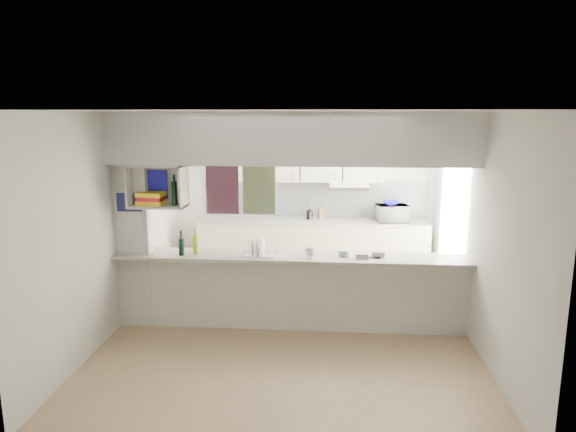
# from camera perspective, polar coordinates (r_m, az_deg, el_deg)

# --- Properties ---
(floor) EXTENTS (4.80, 4.80, 0.00)m
(floor) POSITION_cam_1_polar(r_m,az_deg,el_deg) (6.42, 0.28, -12.32)
(floor) COLOR #9B7D5A
(floor) RESTS_ON ground
(ceiling) EXTENTS (4.80, 4.80, 0.00)m
(ceiling) POSITION_cam_1_polar(r_m,az_deg,el_deg) (5.89, 0.31, 11.55)
(ceiling) COLOR white
(ceiling) RESTS_ON wall_back
(wall_back) EXTENTS (4.20, 0.00, 4.20)m
(wall_back) POSITION_cam_1_polar(r_m,az_deg,el_deg) (8.38, 1.54, 2.55)
(wall_back) COLOR silver
(wall_back) RESTS_ON floor
(wall_left) EXTENTS (0.00, 4.80, 4.80)m
(wall_left) POSITION_cam_1_polar(r_m,az_deg,el_deg) (6.52, -18.43, -0.55)
(wall_left) COLOR silver
(wall_left) RESTS_ON floor
(wall_right) EXTENTS (0.00, 4.80, 4.80)m
(wall_right) POSITION_cam_1_polar(r_m,az_deg,el_deg) (6.23, 19.94, -1.19)
(wall_right) COLOR silver
(wall_right) RESTS_ON floor
(servery_partition) EXTENTS (4.20, 0.50, 2.60)m
(servery_partition) POSITION_cam_1_polar(r_m,az_deg,el_deg) (5.97, -1.36, 2.49)
(servery_partition) COLOR silver
(servery_partition) RESTS_ON floor
(cubby_shelf) EXTENTS (0.65, 0.35, 0.50)m
(cubby_shelf) POSITION_cam_1_polar(r_m,az_deg,el_deg) (6.21, -14.35, 2.95)
(cubby_shelf) COLOR white
(cubby_shelf) RESTS_ON bulkhead
(kitchen_run) EXTENTS (3.60, 0.63, 2.24)m
(kitchen_run) POSITION_cam_1_polar(r_m,az_deg,el_deg) (8.20, 2.54, -1.02)
(kitchen_run) COLOR beige
(kitchen_run) RESTS_ON floor
(microwave) EXTENTS (0.53, 0.40, 0.27)m
(microwave) POSITION_cam_1_polar(r_m,az_deg,el_deg) (8.14, 11.51, 0.29)
(microwave) COLOR white
(microwave) RESTS_ON bench_top
(bowl) EXTENTS (0.25, 0.25, 0.06)m
(bowl) POSITION_cam_1_polar(r_m,az_deg,el_deg) (8.09, 11.36, 1.41)
(bowl) COLOR #0D0C8B
(bowl) RESTS_ON microwave
(dish_rack) EXTENTS (0.41, 0.32, 0.21)m
(dish_rack) POSITION_cam_1_polar(r_m,az_deg,el_deg) (6.13, -3.02, -3.55)
(dish_rack) COLOR silver
(dish_rack) RESTS_ON breakfast_bar
(cup) EXTENTS (0.12, 0.12, 0.09)m
(cup) POSITION_cam_1_polar(r_m,az_deg,el_deg) (6.02, 2.49, -4.04)
(cup) COLOR white
(cup) RESTS_ON dish_rack
(wine_bottles) EXTENTS (0.22, 0.15, 0.32)m
(wine_bottles) POSITION_cam_1_polar(r_m,az_deg,el_deg) (6.24, -10.97, -3.16)
(wine_bottles) COLOR black
(wine_bottles) RESTS_ON breakfast_bar
(plastic_tubs) EXTENTS (0.54, 0.22, 0.07)m
(plastic_tubs) POSITION_cam_1_polar(r_m,az_deg,el_deg) (6.11, 7.87, -4.21)
(plastic_tubs) COLOR silver
(plastic_tubs) RESTS_ON breakfast_bar
(utensil_jar) EXTENTS (0.10, 0.10, 0.14)m
(utensil_jar) POSITION_cam_1_polar(r_m,az_deg,el_deg) (8.18, 2.40, 0.13)
(utensil_jar) COLOR black
(utensil_jar) RESTS_ON bench_top
(knife_block) EXTENTS (0.11, 0.10, 0.18)m
(knife_block) POSITION_cam_1_polar(r_m,az_deg,el_deg) (8.20, 3.71, 0.27)
(knife_block) COLOR #52391C
(knife_block) RESTS_ON bench_top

